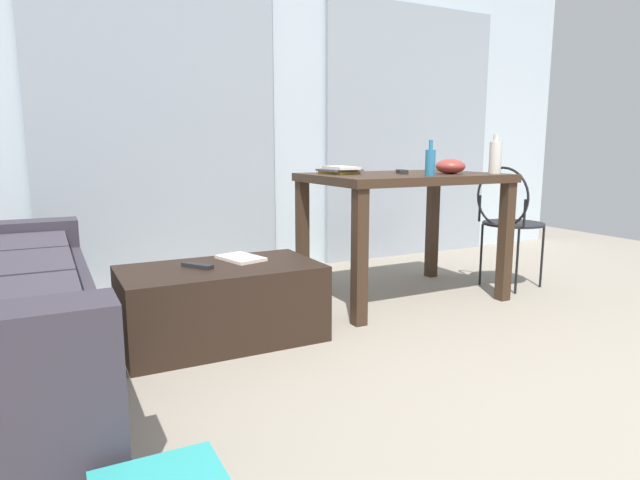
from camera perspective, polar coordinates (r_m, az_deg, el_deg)
The scene contains 13 objects.
ground_plane at distance 2.92m, azimuth 13.75°, elevation -9.62°, with size 7.25×7.25×0.00m, color gray.
wall_back at distance 4.38m, azimuth -2.56°, elevation 13.43°, with size 5.58×0.10×2.47m, color silver.
curtains at distance 4.30m, azimuth -2.06°, elevation 11.33°, with size 3.82×0.03×2.14m.
coffee_table at distance 2.74m, azimuth -10.38°, elevation -6.64°, with size 0.96×0.53×0.38m.
craft_table at distance 3.43m, azimuth 8.79°, elevation 4.99°, with size 1.17×0.81×0.79m.
wire_chair at distance 3.86m, azimuth 19.27°, elevation 2.62°, with size 0.41×0.43×0.83m.
bottle_near at distance 3.16m, azimuth 11.60°, elevation 8.10°, with size 0.06×0.06×0.20m.
bottle_far at distance 3.56m, azimuth 18.07°, elevation 8.37°, with size 0.07×0.07×0.24m.
bowl at distance 3.45m, azimuth 13.64°, elevation 7.58°, with size 0.18×0.18×0.09m, color #9E3833.
book_stack at distance 3.37m, azimuth 2.12°, elevation 7.42°, with size 0.22×0.29×0.05m.
tv_remote_on_table at distance 3.40m, azimuth 8.68°, elevation 7.16°, with size 0.05×0.15×0.02m, color #232326.
tv_remote_primary at distance 2.68m, azimuth -12.86°, elevation -2.67°, with size 0.05×0.17×0.02m, color #232326.
magazine at distance 2.83m, azimuth -8.40°, elevation -1.90°, with size 0.16×0.25×0.02m, color silver.
Camera 1 is at (-1.83, -0.95, 0.96)m, focal length 30.22 mm.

